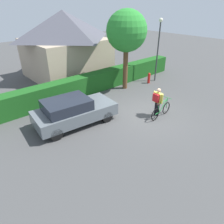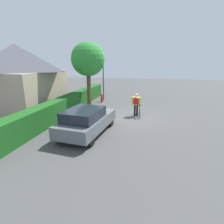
% 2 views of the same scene
% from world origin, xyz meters
% --- Properties ---
extents(ground_plane, '(60.00, 60.00, 0.00)m').
position_xyz_m(ground_plane, '(0.00, 0.00, 0.00)').
color(ground_plane, '#464646').
extents(hedge_row, '(15.20, 0.90, 1.28)m').
position_xyz_m(hedge_row, '(0.00, 4.74, 0.64)').
color(hedge_row, '#195319').
rests_on(hedge_row, ground).
extents(house_distant, '(6.09, 5.78, 5.08)m').
position_xyz_m(house_distant, '(0.34, 9.02, 2.60)').
color(house_distant, tan).
rests_on(house_distant, ground).
extents(parked_car_near, '(4.26, 2.24, 1.43)m').
position_xyz_m(parked_car_near, '(-3.54, 1.84, 0.75)').
color(parked_car_near, slate).
rests_on(parked_car_near, ground).
extents(bicycle, '(1.75, 0.50, 0.98)m').
position_xyz_m(bicycle, '(0.43, -0.65, 0.38)').
color(bicycle, black).
rests_on(bicycle, ground).
extents(person_rider, '(0.37, 0.65, 1.60)m').
position_xyz_m(person_rider, '(0.35, -0.40, 0.97)').
color(person_rider, black).
rests_on(person_rider, ground).
extents(street_lamp, '(0.28, 0.28, 4.60)m').
position_xyz_m(street_lamp, '(4.88, 3.26, 2.94)').
color(street_lamp, '#38383D').
rests_on(street_lamp, ground).
extents(tree_kerbside, '(2.66, 2.66, 5.26)m').
position_xyz_m(tree_kerbside, '(1.92, 3.68, 3.89)').
color(tree_kerbside, brown).
rests_on(tree_kerbside, ground).
extents(fire_hydrant, '(0.20, 0.20, 0.81)m').
position_xyz_m(fire_hydrant, '(4.05, 3.21, 0.41)').
color(fire_hydrant, red).
rests_on(fire_hydrant, ground).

